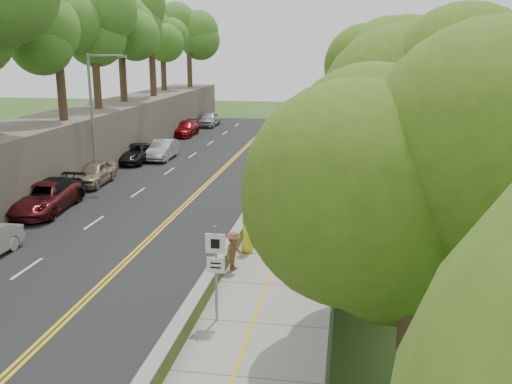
{
  "coord_description": "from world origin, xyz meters",
  "views": [
    {
      "loc": [
        4.89,
        -18.94,
        8.4
      ],
      "look_at": [
        0.5,
        8.0,
        1.4
      ],
      "focal_mm": 40.0,
      "sensor_mm": 36.0,
      "label": 1
    }
  ],
  "objects_px": {
    "painter_0": "(247,233)",
    "person_far": "(332,147)",
    "signpost": "(216,263)",
    "construction_barrel": "(316,177)",
    "streetlight": "(95,110)",
    "concrete_block": "(312,247)",
    "car_2": "(42,198)"
  },
  "relations": [
    {
      "from": "streetlight",
      "to": "construction_barrel",
      "type": "height_order",
      "value": "streetlight"
    },
    {
      "from": "construction_barrel",
      "to": "car_2",
      "type": "bearing_deg",
      "value": -147.45
    },
    {
      "from": "construction_barrel",
      "to": "painter_0",
      "type": "height_order",
      "value": "painter_0"
    },
    {
      "from": "construction_barrel",
      "to": "person_far",
      "type": "distance_m",
      "value": 8.41
    },
    {
      "from": "streetlight",
      "to": "person_far",
      "type": "bearing_deg",
      "value": 36.14
    },
    {
      "from": "streetlight",
      "to": "concrete_block",
      "type": "height_order",
      "value": "streetlight"
    },
    {
      "from": "painter_0",
      "to": "person_far",
      "type": "height_order",
      "value": "person_far"
    },
    {
      "from": "construction_barrel",
      "to": "painter_0",
      "type": "distance_m",
      "value": 13.02
    },
    {
      "from": "painter_0",
      "to": "concrete_block",
      "type": "bearing_deg",
      "value": -99.4
    },
    {
      "from": "streetlight",
      "to": "signpost",
      "type": "relative_size",
      "value": 2.58
    },
    {
      "from": "signpost",
      "to": "person_far",
      "type": "relative_size",
      "value": 1.74
    },
    {
      "from": "car_2",
      "to": "person_far",
      "type": "height_order",
      "value": "person_far"
    },
    {
      "from": "concrete_block",
      "to": "construction_barrel",
      "type": "bearing_deg",
      "value": 92.78
    },
    {
      "from": "streetlight",
      "to": "painter_0",
      "type": "relative_size",
      "value": 4.85
    },
    {
      "from": "signpost",
      "to": "person_far",
      "type": "distance_m",
      "value": 27.52
    },
    {
      "from": "concrete_block",
      "to": "car_2",
      "type": "bearing_deg",
      "value": 163.12
    },
    {
      "from": "streetlight",
      "to": "car_2",
      "type": "relative_size",
      "value": 1.47
    },
    {
      "from": "concrete_block",
      "to": "person_far",
      "type": "bearing_deg",
      "value": 89.75
    },
    {
      "from": "construction_barrel",
      "to": "person_far",
      "type": "relative_size",
      "value": 0.46
    },
    {
      "from": "painter_0",
      "to": "person_far",
      "type": "bearing_deg",
      "value": -13.74
    },
    {
      "from": "concrete_block",
      "to": "painter_0",
      "type": "height_order",
      "value": "painter_0"
    },
    {
      "from": "signpost",
      "to": "construction_barrel",
      "type": "xyz_separation_m",
      "value": [
        1.95,
        19.02,
        -1.5
      ]
    },
    {
      "from": "concrete_block",
      "to": "painter_0",
      "type": "distance_m",
      "value": 2.74
    },
    {
      "from": "car_2",
      "to": "person_far",
      "type": "relative_size",
      "value": 3.05
    },
    {
      "from": "construction_barrel",
      "to": "concrete_block",
      "type": "xyz_separation_m",
      "value": [
        0.63,
        -13.0,
        0.01
      ]
    },
    {
      "from": "car_2",
      "to": "streetlight",
      "type": "bearing_deg",
      "value": 83.26
    },
    {
      "from": "painter_0",
      "to": "car_2",
      "type": "bearing_deg",
      "value": 63.89
    },
    {
      "from": "construction_barrel",
      "to": "person_far",
      "type": "bearing_deg",
      "value": 85.06
    },
    {
      "from": "streetlight",
      "to": "construction_barrel",
      "type": "distance_m",
      "value": 14.24
    },
    {
      "from": "concrete_block",
      "to": "painter_0",
      "type": "relative_size",
      "value": 0.76
    },
    {
      "from": "construction_barrel",
      "to": "person_far",
      "type": "height_order",
      "value": "person_far"
    },
    {
      "from": "concrete_block",
      "to": "streetlight",
      "type": "bearing_deg",
      "value": 142.03
    }
  ]
}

